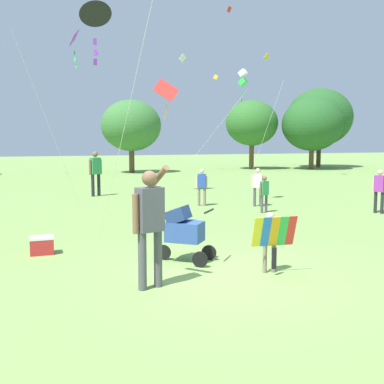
# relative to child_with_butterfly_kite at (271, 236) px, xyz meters

# --- Properties ---
(ground_plane) EXTENTS (120.00, 120.00, 0.00)m
(ground_plane) POSITION_rel_child_with_butterfly_kite_xyz_m (-0.82, 0.19, -0.63)
(ground_plane) COLOR #75994C
(treeline_distant) EXTENTS (37.11, 6.67, 6.36)m
(treeline_distant) POSITION_rel_child_with_butterfly_kite_xyz_m (4.82, 24.49, 2.99)
(treeline_distant) COLOR brown
(treeline_distant) RESTS_ON ground
(child_with_butterfly_kite) EXTENTS (0.75, 0.38, 1.02)m
(child_with_butterfly_kite) POSITION_rel_child_with_butterfly_kite_xyz_m (0.00, 0.00, 0.00)
(child_with_butterfly_kite) COLOR #7F705B
(child_with_butterfly_kite) RESTS_ON ground
(person_adult_flyer) EXTENTS (0.58, 0.64, 1.85)m
(person_adult_flyer) POSITION_rel_child_with_butterfly_kite_xyz_m (-2.08, -0.09, 0.44)
(person_adult_flyer) COLOR #4C4C51
(person_adult_flyer) RESTS_ON ground
(stroller) EXTENTS (1.03, 0.92, 1.03)m
(stroller) POSITION_rel_child_with_butterfly_kite_xyz_m (-1.13, 1.18, -0.02)
(stroller) COLOR black
(stroller) RESTS_ON ground
(kite_adult_black) EXTENTS (0.77, 4.25, 5.21)m
(kite_adult_black) POSITION_rel_child_with_butterfly_kite_xyz_m (-2.22, 3.95, 4.29)
(kite_adult_black) COLOR black
(kite_adult_black) RESTS_ON ground
(kite_orange_delta) EXTENTS (2.47, 4.10, 4.77)m
(kite_orange_delta) POSITION_rel_child_with_butterfly_kite_xyz_m (1.76, 11.82, 3.50)
(kite_orange_delta) COLOR red
(kite_orange_delta) RESTS_ON ground
(kite_green_novelty) EXTENTS (1.19, 1.21, 4.64)m
(kite_green_novelty) POSITION_rel_child_with_butterfly_kite_xyz_m (3.31, 7.95, 3.68)
(kite_green_novelty) COLOR white
(kite_green_novelty) RESTS_ON ground
(kite_blue_high) EXTENTS (2.20, 1.72, 6.03)m
(kite_blue_high) POSITION_rel_child_with_butterfly_kite_xyz_m (-2.18, 9.89, 4.75)
(kite_blue_high) COLOR purple
(kite_blue_high) RESTS_ON ground
(distant_kites_cluster) EXTENTS (33.42, 13.14, 8.77)m
(distant_kites_cluster) POSITION_rel_child_with_butterfly_kite_xyz_m (3.71, 22.09, 10.17)
(distant_kites_cluster) COLOR red
(person_red_shirt) EXTENTS (0.37, 0.27, 1.26)m
(person_red_shirt) POSITION_rel_child_with_butterfly_kite_xyz_m (1.75, 7.80, 0.11)
(person_red_shirt) COLOR #7F705B
(person_red_shirt) RESTS_ON ground
(person_sitting_far) EXTENTS (0.28, 0.40, 1.34)m
(person_sitting_far) POSITION_rel_child_with_butterfly_kite_xyz_m (6.23, 4.50, 0.16)
(person_sitting_far) COLOR #232328
(person_sitting_far) RESTS_ON ground
(person_couple_left) EXTENTS (0.53, 0.37, 1.77)m
(person_couple_left) POSITION_rel_child_with_butterfly_kite_xyz_m (-1.24, 11.75, 0.42)
(person_couple_left) COLOR #232328
(person_couple_left) RESTS_ON ground
(person_kid_running) EXTENTS (0.35, 0.20, 1.13)m
(person_kid_running) POSITION_rel_child_with_butterfly_kite_xyz_m (3.01, 5.76, 0.04)
(person_kid_running) COLOR #4C4C51
(person_kid_running) RESTS_ON ground
(person_back_turned) EXTENTS (0.36, 0.29, 1.28)m
(person_back_turned) POSITION_rel_child_with_butterfly_kite_xyz_m (3.46, 7.05, 0.13)
(person_back_turned) COLOR #4C4C51
(person_back_turned) RESTS_ON ground
(cooler_box) EXTENTS (0.45, 0.33, 0.35)m
(cooler_box) POSITION_rel_child_with_butterfly_kite_xyz_m (-3.55, 2.63, -0.45)
(cooler_box) COLOR red
(cooler_box) RESTS_ON ground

